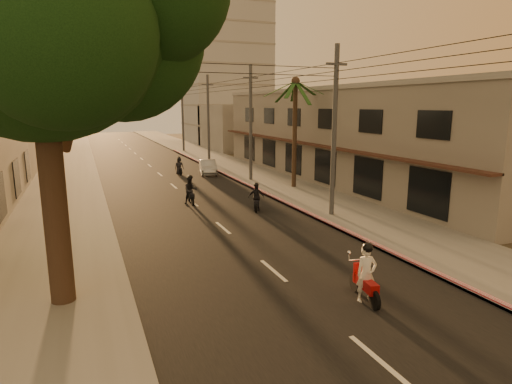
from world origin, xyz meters
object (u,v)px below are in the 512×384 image
(scooter_mid_b, at_px, (256,198))
(scooter_mid_a, at_px, (191,191))
(broadleaf_tree, at_px, (52,10))
(scooter_far_a, at_px, (179,167))
(parked_car, at_px, (208,167))
(palm_tree, at_px, (295,88))
(scooter_red, at_px, (366,275))

(scooter_mid_b, bearing_deg, scooter_mid_a, 157.32)
(broadleaf_tree, xyz_separation_m, scooter_mid_b, (9.48, 8.54, -7.72))
(scooter_mid_a, height_order, scooter_mid_b, scooter_mid_a)
(scooter_far_a, bearing_deg, parked_car, -14.50)
(broadleaf_tree, bearing_deg, palm_tree, 43.48)
(scooter_red, distance_m, scooter_mid_b, 12.04)
(broadleaf_tree, height_order, palm_tree, broadleaf_tree)
(scooter_far_a, relative_size, parked_car, 0.41)
(broadleaf_tree, distance_m, palm_tree, 20.18)
(scooter_mid_a, bearing_deg, broadleaf_tree, -115.24)
(broadleaf_tree, distance_m, parked_car, 25.99)
(broadleaf_tree, xyz_separation_m, scooter_mid_a, (6.43, 11.69, -7.66))
(palm_tree, height_order, scooter_far_a, palm_tree)
(palm_tree, xyz_separation_m, scooter_red, (-6.39, -17.29, -6.31))
(broadleaf_tree, distance_m, scooter_mid_b, 14.92)
(scooter_mid_a, xyz_separation_m, scooter_mid_b, (3.06, -3.15, -0.06))
(scooter_mid_b, distance_m, parked_car, 13.91)
(scooter_mid_a, relative_size, scooter_far_a, 1.12)
(palm_tree, distance_m, scooter_far_a, 12.95)
(broadleaf_tree, xyz_separation_m, parked_car, (10.56, 22.41, -7.85))
(scooter_mid_a, distance_m, scooter_mid_b, 4.39)
(broadleaf_tree, bearing_deg, scooter_red, -22.65)
(palm_tree, height_order, scooter_red, palm_tree)
(scooter_mid_a, distance_m, scooter_far_a, 11.52)
(scooter_mid_a, xyz_separation_m, scooter_far_a, (1.75, 11.38, -0.09))
(broadleaf_tree, relative_size, scooter_red, 6.32)
(scooter_mid_b, bearing_deg, scooter_far_a, 118.32)
(scooter_mid_b, bearing_deg, palm_tree, 69.20)
(scooter_mid_a, bearing_deg, palm_tree, 18.34)
(palm_tree, distance_m, scooter_red, 19.48)
(palm_tree, relative_size, parked_car, 2.05)
(palm_tree, relative_size, scooter_mid_b, 4.99)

